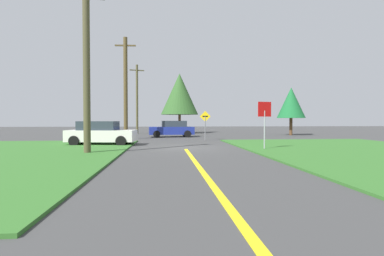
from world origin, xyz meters
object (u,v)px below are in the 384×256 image
(car_approaching_junction, at_px, (172,129))
(pine_tree_center, at_px, (180,94))
(utility_pole_mid, at_px, (126,88))
(stop_sign, at_px, (265,116))
(oak_tree_left, at_px, (291,103))
(utility_pole_near, at_px, (87,67))
(parked_car_near_building, at_px, (101,133))
(utility_pole_far, at_px, (137,98))
(direction_sign, at_px, (205,122))

(car_approaching_junction, bearing_deg, pine_tree_center, -102.18)
(car_approaching_junction, distance_m, utility_pole_mid, 6.50)
(stop_sign, xyz_separation_m, oak_tree_left, (8.55, 16.15, 1.68))
(oak_tree_left, distance_m, pine_tree_center, 13.69)
(utility_pole_near, bearing_deg, parked_car_near_building, 94.54)
(utility_pole_mid, bearing_deg, utility_pole_near, -92.46)
(utility_pole_mid, relative_size, utility_pole_far, 1.04)
(stop_sign, height_order, pine_tree_center, pine_tree_center)
(utility_pole_near, distance_m, direction_sign, 12.36)
(car_approaching_junction, bearing_deg, utility_pole_near, 68.37)
(direction_sign, bearing_deg, oak_tree_left, 35.63)
(utility_pole_near, bearing_deg, utility_pole_mid, 87.54)
(stop_sign, distance_m, parked_car_near_building, 10.85)
(utility_pole_far, height_order, direction_sign, utility_pole_far)
(pine_tree_center, bearing_deg, utility_pole_mid, -114.03)
(car_approaching_junction, height_order, utility_pole_far, utility_pole_far)
(utility_pole_mid, height_order, direction_sign, utility_pole_mid)
(utility_pole_mid, xyz_separation_m, direction_sign, (6.77, -1.76, -3.01))
(stop_sign, height_order, utility_pole_near, utility_pole_near)
(car_approaching_junction, bearing_deg, oak_tree_left, -173.28)
(stop_sign, relative_size, parked_car_near_building, 0.59)
(utility_pole_near, xyz_separation_m, pine_tree_center, (5.81, 23.30, 0.71))
(stop_sign, xyz_separation_m, car_approaching_junction, (-4.90, 13.54, -1.15))
(stop_sign, distance_m, utility_pole_mid, 13.84)
(utility_pole_mid, bearing_deg, parked_car_near_building, -98.70)
(utility_pole_mid, relative_size, oak_tree_left, 1.66)
(parked_car_near_building, xyz_separation_m, utility_pole_mid, (0.92, 5.98, 3.73))
(pine_tree_center, bearing_deg, oak_tree_left, -25.92)
(parked_car_near_building, relative_size, oak_tree_left, 0.87)
(stop_sign, height_order, car_approaching_junction, stop_sign)
(car_approaching_junction, relative_size, utility_pole_far, 0.53)
(stop_sign, distance_m, utility_pole_near, 9.87)
(utility_pole_mid, height_order, utility_pole_far, utility_pole_mid)
(stop_sign, xyz_separation_m, utility_pole_mid, (-9.02, 10.17, 2.58))
(stop_sign, xyz_separation_m, utility_pole_near, (-9.51, -1.19, 2.36))
(direction_sign, bearing_deg, car_approaching_junction, 117.27)
(utility_pole_near, distance_m, pine_tree_center, 24.02)
(utility_pole_mid, distance_m, pine_tree_center, 13.07)
(utility_pole_far, bearing_deg, utility_pole_mid, -89.90)
(utility_pole_far, bearing_deg, direction_sign, -62.64)
(utility_pole_mid, bearing_deg, direction_sign, -14.58)
(stop_sign, distance_m, pine_tree_center, 22.62)
(stop_sign, distance_m, oak_tree_left, 18.35)
(stop_sign, height_order, parked_car_near_building, stop_sign)
(utility_pole_mid, distance_m, utility_pole_far, 11.37)
(car_approaching_junction, xyz_separation_m, utility_pole_near, (-4.61, -14.74, 3.51))
(stop_sign, bearing_deg, utility_pole_mid, -61.89)
(direction_sign, bearing_deg, pine_tree_center, 96.06)
(utility_pole_far, bearing_deg, oak_tree_left, -17.03)
(car_approaching_junction, xyz_separation_m, utility_pole_mid, (-4.13, -3.37, 3.73))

